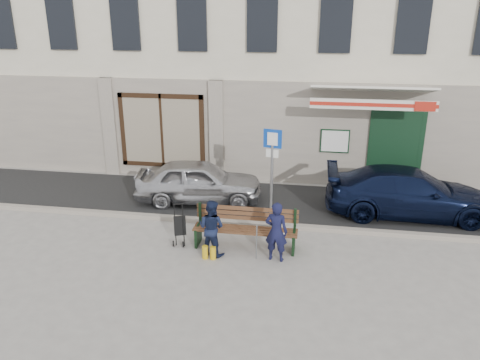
% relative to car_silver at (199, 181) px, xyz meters
% --- Properties ---
extents(ground, '(80.00, 80.00, 0.00)m').
position_rel_car_silver_xyz_m(ground, '(1.52, -2.93, -0.61)').
color(ground, '#9E9991').
rests_on(ground, ground).
extents(asphalt_lane, '(60.00, 3.20, 0.01)m').
position_rel_car_silver_xyz_m(asphalt_lane, '(1.52, 0.17, -0.61)').
color(asphalt_lane, '#282828').
rests_on(asphalt_lane, ground).
extents(curb, '(60.00, 0.18, 0.12)m').
position_rel_car_silver_xyz_m(curb, '(1.52, -1.43, -0.55)').
color(curb, '#9E9384').
rests_on(curb, ground).
extents(building, '(20.00, 8.27, 10.00)m').
position_rel_car_silver_xyz_m(building, '(1.52, 5.52, 4.36)').
color(building, beige).
rests_on(building, ground).
extents(car_silver, '(3.75, 1.91, 1.22)m').
position_rel_car_silver_xyz_m(car_silver, '(0.00, 0.00, 0.00)').
color(car_silver, '#BCBCC1').
rests_on(car_silver, ground).
extents(car_navy, '(4.42, 1.83, 1.28)m').
position_rel_car_silver_xyz_m(car_navy, '(5.78, -0.03, 0.03)').
color(car_navy, black).
rests_on(car_navy, ground).
extents(parking_sign, '(0.46, 0.13, 2.50)m').
position_rel_car_silver_xyz_m(parking_sign, '(2.20, -1.21, 1.05)').
color(parking_sign, gray).
rests_on(parking_sign, ground).
extents(bench, '(2.40, 1.17, 0.98)m').
position_rel_car_silver_xyz_m(bench, '(1.70, -2.58, -0.15)').
color(bench, brown).
rests_on(bench, ground).
extents(man, '(0.54, 0.39, 1.37)m').
position_rel_car_silver_xyz_m(man, '(2.50, -3.05, 0.07)').
color(man, '#121434').
rests_on(man, ground).
extents(woman, '(0.75, 0.67, 1.30)m').
position_rel_car_silver_xyz_m(woman, '(1.05, -3.01, 0.04)').
color(woman, '#131B36').
rests_on(woman, ground).
extents(stroller, '(0.34, 0.44, 0.96)m').
position_rel_car_silver_xyz_m(stroller, '(0.20, -2.63, -0.18)').
color(stroller, black).
rests_on(stroller, ground).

